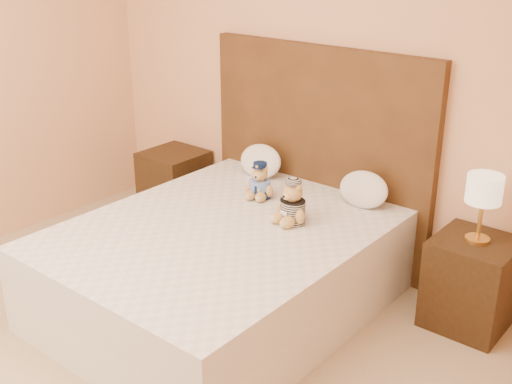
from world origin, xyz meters
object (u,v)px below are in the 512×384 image
(nightstand_right, at_px, (471,283))
(teddy_police, at_px, (260,180))
(nightstand_left, at_px, (175,184))
(lamp, at_px, (484,192))
(pillow_left, at_px, (260,160))
(bed, at_px, (222,268))
(teddy_prisoner, at_px, (293,202))
(pillow_right, at_px, (364,188))

(nightstand_right, height_order, teddy_police, teddy_police)
(nightstand_left, height_order, lamp, lamp)
(nightstand_right, bearing_deg, teddy_police, -168.10)
(nightstand_left, xyz_separation_m, lamp, (2.50, 0.00, 0.57))
(lamp, relative_size, pillow_left, 1.14)
(bed, relative_size, pillow_left, 5.71)
(pillow_left, bearing_deg, teddy_prisoner, -37.30)
(nightstand_left, relative_size, nightstand_right, 1.00)
(bed, bearing_deg, nightstand_left, 147.38)
(teddy_prisoner, bearing_deg, nightstand_left, 174.85)
(nightstand_right, relative_size, teddy_police, 2.28)
(nightstand_left, bearing_deg, pillow_right, 0.99)
(nightstand_left, bearing_deg, lamp, 0.00)
(nightstand_right, distance_m, teddy_police, 1.45)
(lamp, bearing_deg, pillow_left, 178.94)
(bed, distance_m, nightstand_left, 1.48)
(teddy_prisoner, height_order, pillow_right, teddy_prisoner)
(pillow_right, bearing_deg, bed, -119.97)
(teddy_police, xyz_separation_m, pillow_left, (-0.25, 0.32, 0.00))
(pillow_right, bearing_deg, lamp, -2.23)
(bed, height_order, nightstand_right, same)
(teddy_police, relative_size, pillow_left, 0.69)
(lamp, relative_size, teddy_prisoner, 1.50)
(lamp, height_order, teddy_prisoner, lamp)
(bed, bearing_deg, pillow_left, 114.15)
(bed, xyz_separation_m, nightstand_left, (-1.25, 0.80, -0.00))
(bed, bearing_deg, nightstand_right, 32.62)
(nightstand_left, height_order, pillow_left, pillow_left)
(nightstand_right, relative_size, pillow_left, 1.57)
(nightstand_left, bearing_deg, teddy_prisoner, -17.00)
(pillow_left, bearing_deg, bed, -65.85)
(teddy_prisoner, xyz_separation_m, pillow_right, (0.20, 0.50, -0.01))
(lamp, xyz_separation_m, pillow_left, (-1.62, 0.03, -0.17))
(lamp, distance_m, pillow_right, 0.79)
(teddy_police, relative_size, teddy_prisoner, 0.90)
(bed, relative_size, teddy_prisoner, 7.48)
(bed, xyz_separation_m, lamp, (1.25, 0.80, 0.57))
(bed, relative_size, nightstand_right, 3.64)
(bed, bearing_deg, lamp, 32.62)
(bed, xyz_separation_m, teddy_prisoner, (0.28, 0.33, 0.41))
(teddy_prisoner, bearing_deg, teddy_police, 167.58)
(nightstand_right, bearing_deg, teddy_prisoner, -154.16)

